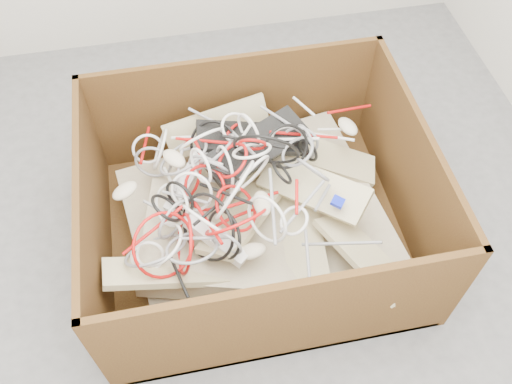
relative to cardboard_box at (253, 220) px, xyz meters
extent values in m
plane|color=#515153|center=(-0.04, -0.08, -0.14)|extent=(3.00, 3.00, 0.00)
cube|color=#361B0D|center=(0.02, 0.00, -0.13)|extent=(1.26, 1.05, 0.03)
cube|color=#361B0D|center=(0.02, 0.51, 0.14)|extent=(1.26, 0.02, 0.56)
cube|color=#361B0D|center=(0.02, -0.51, 0.14)|extent=(1.26, 0.03, 0.56)
cube|color=#361B0D|center=(0.64, 0.00, 0.14)|extent=(0.02, 1.00, 0.56)
cube|color=#361B0D|center=(-0.60, 0.00, 0.14)|extent=(0.02, 1.00, 0.56)
cube|color=tan|center=(0.02, 0.02, -0.05)|extent=(1.11, 0.96, 0.20)
cube|color=tan|center=(-0.09, -0.05, 0.03)|extent=(0.79, 0.71, 0.22)
cube|color=#BAB483|center=(-0.12, 0.14, 0.04)|extent=(0.45, 0.38, 0.14)
cube|color=#BAB483|center=(0.36, 0.21, 0.07)|extent=(0.46, 0.29, 0.16)
cube|color=#BAB483|center=(0.17, -0.16, 0.05)|extent=(0.21, 0.46, 0.05)
cube|color=#BAB483|center=(-0.36, -0.23, 0.12)|extent=(0.45, 0.16, 0.19)
cube|color=#BAB483|center=(0.37, -0.30, 0.10)|extent=(0.31, 0.46, 0.12)
cube|color=#BAB483|center=(-0.08, 0.37, 0.18)|extent=(0.46, 0.15, 0.20)
cube|color=#BAB483|center=(-0.05, -0.07, 0.13)|extent=(0.40, 0.43, 0.17)
cube|color=#BAB483|center=(0.24, -0.01, 0.17)|extent=(0.42, 0.42, 0.13)
cube|color=black|center=(0.04, 0.23, 0.24)|extent=(0.45, 0.19, 0.11)
cube|color=black|center=(0.05, 0.17, 0.26)|extent=(0.46, 0.35, 0.06)
ellipsoid|color=beige|center=(-0.47, 0.09, 0.21)|extent=(0.12, 0.11, 0.04)
ellipsoid|color=beige|center=(0.45, 0.24, 0.21)|extent=(0.09, 0.12, 0.04)
ellipsoid|color=beige|center=(-0.05, -0.24, 0.17)|extent=(0.11, 0.08, 0.04)
ellipsoid|color=beige|center=(0.01, -0.13, 0.30)|extent=(0.07, 0.11, 0.04)
ellipsoid|color=beige|center=(-0.27, 0.15, 0.28)|extent=(0.11, 0.12, 0.04)
cube|color=silver|center=(-0.24, 0.08, 0.22)|extent=(0.20, 0.24, 0.11)
cube|color=silver|center=(-0.17, -0.18, 0.19)|extent=(0.22, 0.22, 0.09)
cube|color=#0D1DC8|center=(0.30, -0.13, 0.22)|extent=(0.06, 0.06, 0.03)
torus|color=gray|center=(0.19, 0.09, 0.28)|extent=(0.17, 0.19, 0.10)
torus|color=gray|center=(-0.13, 0.17, 0.26)|extent=(0.23, 0.21, 0.23)
torus|color=#B60E0D|center=(-0.06, 0.05, 0.34)|extent=(0.17, 0.20, 0.13)
torus|color=silver|center=(-0.16, 0.22, 0.28)|extent=(0.23, 0.14, 0.23)
torus|color=silver|center=(0.01, -0.20, 0.29)|extent=(0.16, 0.18, 0.22)
torus|color=black|center=(-0.11, 0.22, 0.24)|extent=(0.19, 0.19, 0.19)
torus|color=black|center=(-0.11, 0.05, 0.28)|extent=(0.17, 0.15, 0.19)
torus|color=#B60E0D|center=(-0.05, 0.26, 0.22)|extent=(0.15, 0.15, 0.20)
torus|color=black|center=(-0.27, -0.02, 0.26)|extent=(0.14, 0.13, 0.18)
torus|color=silver|center=(-0.32, 0.29, 0.19)|extent=(0.11, 0.20, 0.20)
torus|color=silver|center=(-0.08, -0.07, 0.32)|extent=(0.18, 0.30, 0.31)
torus|color=gray|center=(-0.26, -0.22, 0.22)|extent=(0.20, 0.19, 0.09)
torus|color=silver|center=(-0.19, -0.14, 0.26)|extent=(0.20, 0.24, 0.27)
torus|color=#B60E0D|center=(0.02, 0.10, 0.34)|extent=(0.12, 0.08, 0.12)
torus|color=gray|center=(-0.30, -0.09, 0.22)|extent=(0.15, 0.13, 0.18)
torus|color=gray|center=(-0.16, 0.08, 0.27)|extent=(0.18, 0.13, 0.21)
torus|color=silver|center=(-0.31, -0.03, 0.23)|extent=(0.15, 0.18, 0.19)
torus|color=silver|center=(0.01, 0.06, 0.36)|extent=(0.19, 0.16, 0.11)
torus|color=gray|center=(-0.39, -0.18, 0.18)|extent=(0.32, 0.26, 0.21)
torus|color=silver|center=(-0.37, -0.18, 0.21)|extent=(0.18, 0.21, 0.13)
torus|color=black|center=(-0.32, -0.07, 0.27)|extent=(0.13, 0.15, 0.11)
torus|color=silver|center=(-0.42, -0.19, 0.17)|extent=(0.17, 0.11, 0.15)
torus|color=gray|center=(-0.24, 0.18, 0.25)|extent=(0.28, 0.28, 0.14)
torus|color=#B60E0D|center=(-0.08, -0.11, 0.26)|extent=(0.18, 0.18, 0.16)
torus|color=silver|center=(0.11, -0.21, 0.27)|extent=(0.13, 0.15, 0.09)
torus|color=silver|center=(0.18, 0.19, 0.27)|extent=(0.18, 0.04, 0.18)
torus|color=silver|center=(0.00, -0.02, 0.33)|extent=(0.17, 0.17, 0.22)
torus|color=silver|center=(-0.18, 0.04, 0.34)|extent=(0.10, 0.18, 0.19)
torus|color=black|center=(0.15, 0.09, 0.32)|extent=(0.24, 0.14, 0.21)
torus|color=black|center=(0.06, 0.06, 0.35)|extent=(0.33, 0.15, 0.34)
torus|color=#B60E0D|center=(-0.28, -0.19, 0.21)|extent=(0.10, 0.31, 0.30)
torus|color=silver|center=(-0.23, -0.03, 0.29)|extent=(0.21, 0.11, 0.20)
torus|color=#B60E0D|center=(-0.09, -0.16, 0.26)|extent=(0.33, 0.23, 0.26)
torus|color=gray|center=(0.22, -0.02, 0.30)|extent=(0.15, 0.15, 0.17)
torus|color=#B60E0D|center=(-0.18, 0.00, 0.26)|extent=(0.21, 0.21, 0.15)
torus|color=silver|center=(-0.01, 0.24, 0.29)|extent=(0.15, 0.15, 0.11)
torus|color=gray|center=(0.25, 0.16, 0.24)|extent=(0.06, 0.17, 0.17)
torus|color=#B60E0D|center=(-0.22, 0.16, 0.20)|extent=(0.14, 0.31, 0.29)
torus|color=gray|center=(-0.13, 0.05, 0.31)|extent=(0.14, 0.09, 0.15)
torus|color=gray|center=(0.23, 0.17, 0.24)|extent=(0.19, 0.11, 0.21)
torus|color=#B60E0D|center=(-0.35, -0.19, 0.23)|extent=(0.27, 0.22, 0.27)
torus|color=black|center=(-0.19, -0.16, 0.25)|extent=(0.21, 0.29, 0.31)
torus|color=silver|center=(-0.37, 0.30, 0.19)|extent=(0.18, 0.09, 0.16)
torus|color=silver|center=(-0.09, 0.07, 0.27)|extent=(0.07, 0.19, 0.20)
torus|color=gray|center=(-0.14, -0.24, 0.25)|extent=(0.14, 0.12, 0.17)
torus|color=silver|center=(0.02, 0.19, 0.33)|extent=(0.10, 0.19, 0.20)
torus|color=black|center=(-0.14, -0.20, 0.24)|extent=(0.15, 0.19, 0.21)
torus|color=black|center=(0.24, 0.11, 0.26)|extent=(0.08, 0.13, 0.14)
torus|color=gray|center=(-0.36, 0.23, 0.18)|extent=(0.21, 0.07, 0.21)
torus|color=black|center=(0.11, -0.01, 0.29)|extent=(0.08, 0.12, 0.11)
cylinder|color=gray|center=(0.19, 0.24, 0.28)|extent=(0.18, 0.22, 0.04)
cylinder|color=#B60E0D|center=(0.25, 0.19, 0.25)|extent=(0.29, 0.04, 0.09)
cylinder|color=gray|center=(-0.25, -0.03, 0.26)|extent=(0.16, 0.11, 0.04)
cylinder|color=black|center=(-0.18, -0.13, 0.29)|extent=(0.12, 0.08, 0.02)
cylinder|color=black|center=(-0.31, -0.30, 0.17)|extent=(0.05, 0.16, 0.03)
cylinder|color=gray|center=(-0.01, 0.16, 0.31)|extent=(0.09, 0.22, 0.07)
cylinder|color=black|center=(0.03, 0.12, 0.34)|extent=(0.23, 0.10, 0.03)
cylinder|color=silver|center=(-0.15, 0.09, 0.31)|extent=(0.12, 0.09, 0.03)
cylinder|color=#B60E0D|center=(-0.02, -0.09, 0.27)|extent=(0.21, 0.08, 0.07)
cylinder|color=gray|center=(-0.26, 0.10, 0.26)|extent=(0.07, 0.18, 0.06)
cylinder|color=#B60E0D|center=(-0.38, -0.14, 0.25)|extent=(0.24, 0.13, 0.08)
cylinder|color=silver|center=(0.29, 0.38, 0.22)|extent=(0.08, 0.13, 0.02)
cylinder|color=silver|center=(-0.16, 0.20, 0.26)|extent=(0.02, 0.24, 0.08)
cylinder|color=#B60E0D|center=(-0.15, 0.20, 0.29)|extent=(0.22, 0.13, 0.07)
cylinder|color=#B60E0D|center=(0.49, 0.34, 0.20)|extent=(0.21, 0.04, 0.04)
cylinder|color=#B60E0D|center=(-0.19, -0.15, 0.28)|extent=(0.09, 0.24, 0.06)
cylinder|color=gray|center=(-0.35, -0.01, 0.18)|extent=(0.13, 0.10, 0.03)
cylinder|color=silver|center=(-0.16, 0.27, 0.24)|extent=(0.24, 0.09, 0.07)
cylinder|color=gray|center=(0.04, -0.15, 0.31)|extent=(0.06, 0.29, 0.06)
cylinder|color=gray|center=(0.26, -0.29, 0.20)|extent=(0.26, 0.11, 0.11)
cylinder|color=#B60E0D|center=(0.13, -0.13, 0.31)|extent=(0.04, 0.14, 0.03)
cylinder|color=silver|center=(-0.28, 0.03, 0.22)|extent=(0.08, 0.27, 0.04)
cylinder|color=silver|center=(0.41, 0.29, 0.15)|extent=(0.14, 0.07, 0.05)
cylinder|color=black|center=(-0.11, -0.08, 0.31)|extent=(0.17, 0.16, 0.05)
cylinder|color=gray|center=(-0.12, 0.36, 0.25)|extent=(0.14, 0.11, 0.05)
cylinder|color=silver|center=(0.00, 0.20, 0.29)|extent=(0.09, 0.11, 0.02)
cylinder|color=#B60E0D|center=(-0.38, 0.31, 0.20)|extent=(0.06, 0.23, 0.06)
cylinder|color=gray|center=(0.15, -0.17, 0.29)|extent=(0.21, 0.18, 0.05)
cylinder|color=silver|center=(0.36, 0.20, 0.21)|extent=(0.18, 0.14, 0.07)
cylinder|color=gray|center=(-0.21, -0.21, 0.26)|extent=(0.17, 0.05, 0.02)
cylinder|color=silver|center=(0.18, 0.17, 0.27)|extent=(0.22, 0.10, 0.07)
cylinder|color=gray|center=(0.13, -0.35, 0.21)|extent=(0.05, 0.24, 0.06)
camera|label=1|loc=(-0.22, -1.22, 1.88)|focal=38.72mm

